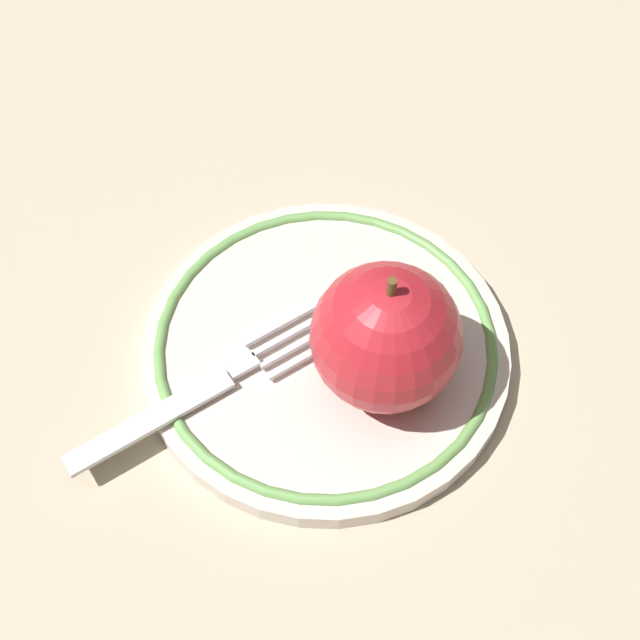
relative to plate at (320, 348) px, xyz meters
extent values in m
plane|color=#B9A88D|center=(0.00, -0.01, -0.01)|extent=(2.00, 2.00, 0.00)
cylinder|color=beige|center=(0.00, 0.00, 0.00)|extent=(0.20, 0.20, 0.01)
torus|color=#6BA253|center=(0.00, 0.00, 0.00)|extent=(0.18, 0.18, 0.01)
sphere|color=#B2202A|center=(0.03, -0.02, 0.04)|extent=(0.07, 0.07, 0.07)
cylinder|color=brown|center=(0.03, -0.02, 0.08)|extent=(0.00, 0.00, 0.01)
cube|color=silver|center=(-0.09, -0.04, 0.01)|extent=(0.08, 0.06, 0.00)
cube|color=silver|center=(-0.04, -0.02, 0.01)|extent=(0.02, 0.02, 0.00)
cube|color=silver|center=(0.00, -0.01, 0.01)|extent=(0.05, 0.03, 0.00)
cube|color=silver|center=(-0.01, 0.00, 0.01)|extent=(0.05, 0.03, 0.00)
cube|color=silver|center=(-0.01, 0.01, 0.01)|extent=(0.05, 0.03, 0.00)
cube|color=silver|center=(-0.01, 0.01, 0.01)|extent=(0.05, 0.03, 0.00)
camera|label=1|loc=(-0.01, -0.25, 0.40)|focal=50.00mm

